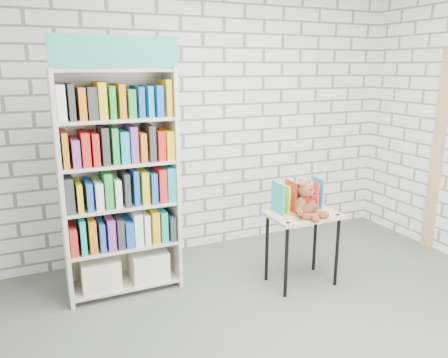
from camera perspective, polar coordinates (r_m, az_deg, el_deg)
name	(u,v)px	position (r m, az deg, el deg)	size (l,w,h in m)	color
ground	(308,344)	(3.40, 10.93, -20.42)	(4.50, 4.50, 0.00)	#4F5749
room_shell	(322,91)	(2.81, 12.68, 11.11)	(4.52, 4.02, 2.81)	silver
bookshelf	(119,182)	(3.78, -13.54, -0.44)	(0.96, 0.37, 2.16)	beige
display_table	(303,223)	(3.97, 10.25, -5.70)	(0.63, 0.44, 0.67)	tan
table_books	(298,196)	(3.98, 9.59, -2.22)	(0.44, 0.20, 0.26)	#29B3A7
teddy_bear	(307,203)	(3.81, 10.83, -3.08)	(0.29, 0.29, 0.32)	maroon
door_trim	(437,153)	(5.12, 26.11, 3.04)	(0.05, 0.12, 2.10)	tan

